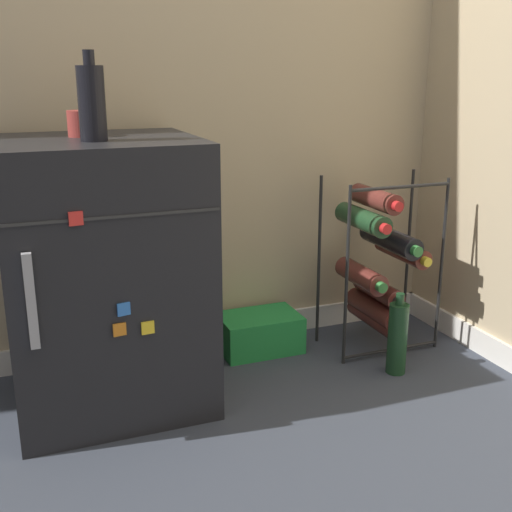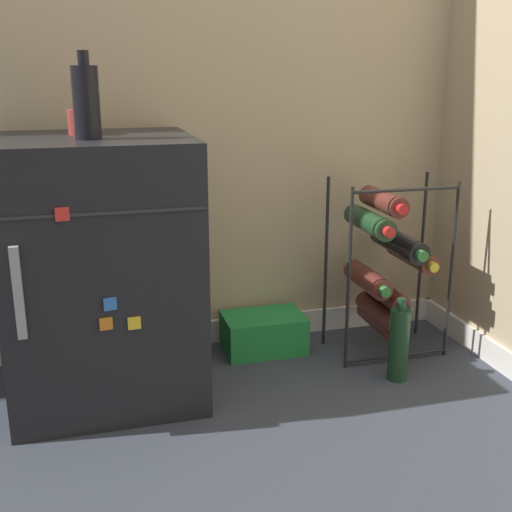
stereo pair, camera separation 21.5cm
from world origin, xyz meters
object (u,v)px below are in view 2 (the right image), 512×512
(mini_fridge, at_px, (103,270))
(fridge_top_cup, at_px, (82,122))
(wine_rack, at_px, (385,267))
(soda_box, at_px, (264,333))
(loose_bottle_floor, at_px, (399,344))
(fridge_top_bottle, at_px, (86,101))

(mini_fridge, distance_m, fridge_top_cup, 0.46)
(mini_fridge, relative_size, fridge_top_cup, 9.88)
(wine_rack, xyz_separation_m, soda_box, (-0.43, 0.12, -0.26))
(mini_fridge, height_order, fridge_top_cup, fridge_top_cup)
(wine_rack, height_order, soda_box, wine_rack)
(fridge_top_cup, height_order, loose_bottle_floor, fridge_top_cup)
(soda_box, distance_m, fridge_top_bottle, 1.07)
(soda_box, distance_m, fridge_top_cup, 1.00)
(mini_fridge, relative_size, loose_bottle_floor, 2.84)
(fridge_top_bottle, xyz_separation_m, loose_bottle_floor, (0.96, -0.11, -0.80))
(mini_fridge, distance_m, soda_box, 0.69)
(wine_rack, relative_size, soda_box, 2.19)
(loose_bottle_floor, bearing_deg, fridge_top_bottle, 173.74)
(fridge_top_cup, height_order, fridge_top_bottle, fridge_top_bottle)
(mini_fridge, relative_size, wine_rack, 1.27)
(wine_rack, bearing_deg, fridge_top_cup, 179.34)
(fridge_top_bottle, bearing_deg, mini_fridge, 78.84)
(fridge_top_cup, xyz_separation_m, loose_bottle_floor, (0.97, -0.24, -0.73))
(wine_rack, xyz_separation_m, fridge_top_bottle, (-1.01, -0.13, 0.61))
(loose_bottle_floor, bearing_deg, soda_box, 137.21)
(soda_box, xyz_separation_m, fridge_top_bottle, (-0.59, -0.24, 0.86))
(mini_fridge, xyz_separation_m, fridge_top_cup, (-0.03, 0.06, 0.45))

